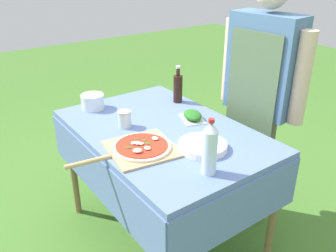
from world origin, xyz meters
name	(u,v)px	position (x,y,z in m)	size (l,w,h in m)	color
ground_plane	(163,235)	(0.00, 0.00, 0.00)	(12.00, 12.00, 0.00)	#477A2D
prep_table	(163,143)	(0.00, 0.00, 0.72)	(1.29, 0.87, 0.81)	#607AB7
person_cook	(261,89)	(0.16, 0.65, 0.96)	(0.61, 0.24, 1.63)	#70604C
pizza_on_peel	(140,148)	(0.14, -0.24, 0.82)	(0.38, 0.59, 0.05)	tan
oil_bottle	(178,88)	(-0.29, 0.33, 0.91)	(0.06, 0.06, 0.25)	black
water_bottle	(210,148)	(0.51, -0.09, 0.94)	(0.07, 0.07, 0.28)	silver
herb_container	(193,116)	(0.00, 0.23, 0.84)	(0.21, 0.18, 0.05)	silver
mixing_tub	(93,102)	(-0.52, -0.19, 0.86)	(0.15, 0.15, 0.10)	silver
plate_stack	(203,146)	(0.32, 0.03, 0.83)	(0.26, 0.26, 0.03)	white
sauce_jar	(125,120)	(-0.16, -0.16, 0.85)	(0.08, 0.08, 0.10)	silver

